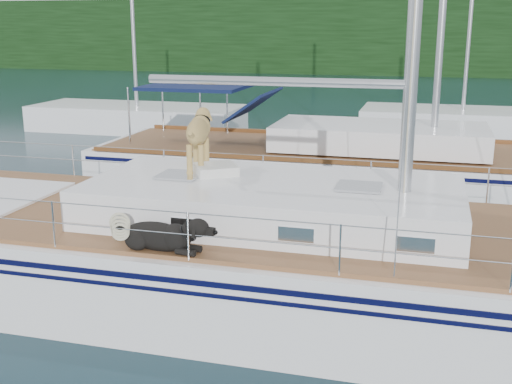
% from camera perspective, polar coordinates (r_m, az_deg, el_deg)
% --- Properties ---
extents(ground, '(120.00, 120.00, 0.00)m').
position_cam_1_polar(ground, '(9.78, -3.18, -9.20)').
color(ground, black).
rests_on(ground, ground).
extents(tree_line, '(90.00, 3.00, 6.00)m').
position_cam_1_polar(tree_line, '(53.56, 12.55, 13.33)').
color(tree_line, black).
rests_on(tree_line, ground).
extents(shore_bank, '(92.00, 1.00, 1.20)m').
position_cam_1_polar(shore_bank, '(54.85, 12.48, 10.84)').
color(shore_bank, '#595147').
rests_on(shore_bank, ground).
extents(main_sailboat, '(12.00, 3.80, 14.01)m').
position_cam_1_polar(main_sailboat, '(9.50, -2.74, -5.53)').
color(main_sailboat, white).
rests_on(main_sailboat, ground).
extents(neighbor_sailboat, '(11.00, 3.50, 13.30)m').
position_cam_1_polar(neighbor_sailboat, '(15.35, 6.72, 2.06)').
color(neighbor_sailboat, white).
rests_on(neighbor_sailboat, ground).
extents(bg_boat_west, '(8.00, 3.00, 11.65)m').
position_cam_1_polar(bg_boat_west, '(25.21, -10.50, 6.44)').
color(bg_boat_west, white).
rests_on(bg_boat_west, ground).
extents(bg_boat_center, '(7.20, 3.00, 11.65)m').
position_cam_1_polar(bg_boat_center, '(24.75, 17.83, 5.84)').
color(bg_boat_center, white).
rests_on(bg_boat_center, ground).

